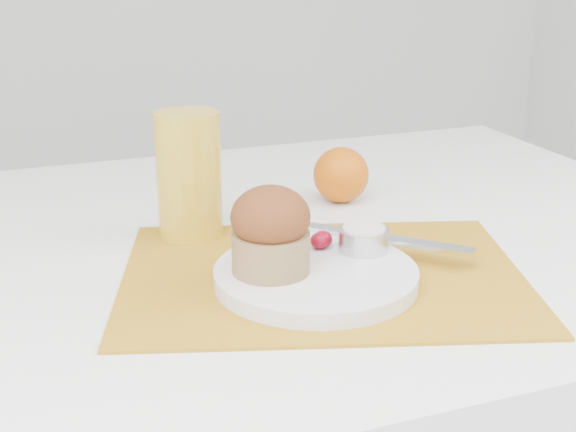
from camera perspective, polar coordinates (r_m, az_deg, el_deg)
name	(u,v)px	position (r m, az deg, el deg)	size (l,w,h in m)	color
placemat	(323,276)	(0.84, 2.49, -4.25)	(0.42, 0.31, 0.00)	#AD7718
plate	(316,276)	(0.82, 1.99, -4.27)	(0.21, 0.21, 0.02)	silver
ramekin	(364,240)	(0.86, 5.40, -1.68)	(0.05, 0.05, 0.02)	silver
cream	(364,230)	(0.85, 5.42, -0.97)	(0.05, 0.05, 0.01)	silver
raspberry_near	(319,241)	(0.86, 2.25, -1.77)	(0.02, 0.02, 0.02)	#5C020E
raspberry_far	(323,239)	(0.86, 2.50, -1.65)	(0.02, 0.02, 0.02)	#51020D
butter_knife	(372,237)	(0.89, 6.03, -1.48)	(0.23, 0.02, 0.01)	silver
orange	(341,175)	(1.07, 3.79, 2.94)	(0.07, 0.07, 0.07)	#CB5A07
juice_glass	(189,176)	(0.93, -7.05, 2.82)	(0.08, 0.08, 0.15)	gold
muffin	(271,231)	(0.79, -1.25, -1.06)	(0.09, 0.09, 0.09)	#957248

